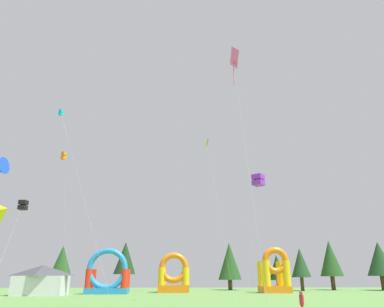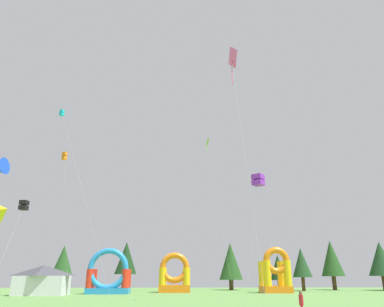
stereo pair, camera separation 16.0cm
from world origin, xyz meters
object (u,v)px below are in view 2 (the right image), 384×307
Objects in this scene: kite_orange_box at (64,157)px; kite_black_box at (24,205)px; inflatable_orange_dome at (275,275)px; inflatable_yellow_castle at (175,278)px; inflatable_red_slide at (108,278)px; kite_purple_box at (258,180)px; kite_pink_diamond at (231,61)px; festival_tent at (43,280)px; kite_lime_diamond at (207,144)px; person_far_side at (301,302)px; kite_cyan_box at (62,114)px.

kite_orange_box is 1.76× the size of kite_black_box.
inflatable_orange_dome is (33.89, 15.89, -7.94)m from kite_black_box.
kite_orange_box is 25.64m from inflatable_yellow_castle.
inflatable_red_slide reaches higher than inflatable_yellow_castle.
kite_orange_box is 10.95m from kite_black_box.
inflatable_orange_dome is (31.97, 9.11, -16.32)m from kite_orange_box.
kite_purple_box is 14.57m from kite_pink_diamond.
festival_tent is at bearing -157.31° from inflatable_red_slide.
kite_pink_diamond is 2.03× the size of festival_tent.
kite_orange_box is (-19.78, 11.89, 2.15)m from kite_lime_diamond.
person_far_side is at bearing -61.04° from inflatable_red_slide.
inflatable_yellow_castle is (-8.38, 37.24, 1.18)m from person_far_side.
festival_tent is at bearing 95.93° from kite_cyan_box.
kite_cyan_box reaches higher than kite_orange_box.
festival_tent is at bearing 89.98° from kite_black_box.
kite_lime_diamond is (0.54, 23.15, 3.95)m from kite_pink_diamond.
inflatable_yellow_castle reaches higher than festival_tent.
festival_tent is (-8.32, -3.48, -0.29)m from inflatable_red_slide.
kite_cyan_box is 4.24× the size of inflatable_red_slide.
inflatable_yellow_castle is at bearing 25.51° from kite_cyan_box.
kite_cyan_box is 46.65m from person_far_side.
person_far_side is 0.24× the size of inflatable_orange_dome.
kite_lime_diamond is (-3.56, 9.43, 6.61)m from kite_purple_box.
kite_purple_box is 33.89m from inflatable_yellow_castle.
inflatable_orange_dome is at bearing 15.91° from kite_orange_box.
festival_tent is (-1.92, 2.74, -16.97)m from kite_orange_box.
kite_pink_diamond is 8.29× the size of person_far_side.
kite_purple_box is at bearing -42.43° from kite_orange_box.
inflatable_orange_dome is at bearing 10.65° from festival_tent.
kite_pink_diamond is 40.44m from kite_orange_box.
kite_black_box is 1.68× the size of festival_tent.
inflatable_orange_dome reaches higher than inflatable_yellow_castle.
kite_purple_box is 29.15m from kite_black_box.
kite_cyan_box reaches higher than kite_pink_diamond.
kite_pink_diamond reaches higher than person_far_side.
kite_purple_box is 32.53m from inflatable_orange_dome.
inflatable_orange_dome is 1.04× the size of festival_tent.
kite_purple_box is at bearing -77.30° from inflatable_yellow_castle.
kite_pink_diamond is (21.09, -37.28, -13.85)m from kite_cyan_box.
inflatable_yellow_castle is (17.96, 8.57, -24.53)m from kite_cyan_box.
kite_orange_box is at bearing -146.14° from inflatable_yellow_castle.
person_far_side is (26.34, -28.67, -25.71)m from kite_cyan_box.
kite_cyan_box is at bearing -168.50° from inflatable_orange_dome.
kite_orange_box is 2.86× the size of inflatable_orange_dome.
kite_purple_box reaches higher than inflatable_yellow_castle.
kite_cyan_box is at bearing 119.50° from kite_pink_diamond.
kite_lime_diamond is (21.64, -14.12, -9.90)m from kite_cyan_box.
festival_tent is at bearing 119.23° from kite_pink_diamond.
kite_lime_diamond is 1.57× the size of kite_black_box.
kite_lime_diamond is 23.18m from kite_orange_box.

